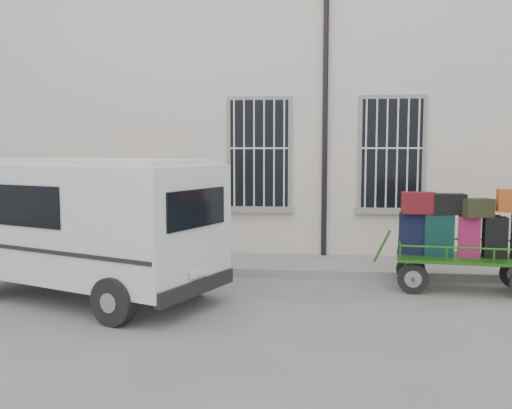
{
  "coord_description": "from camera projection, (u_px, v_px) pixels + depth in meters",
  "views": [
    {
      "loc": [
        0.79,
        -8.84,
        2.34
      ],
      "look_at": [
        -0.26,
        1.0,
        1.38
      ],
      "focal_mm": 40.0,
      "sensor_mm": 36.0,
      "label": 1
    }
  ],
  "objects": [
    {
      "name": "sidewalk",
      "position": [
        275.0,
        265.0,
        11.23
      ],
      "size": [
        24.0,
        1.7,
        0.15
      ],
      "primitive_type": "cube",
      "color": "gray",
      "rests_on": "ground"
    },
    {
      "name": "van",
      "position": [
        84.0,
        219.0,
        8.92
      ],
      "size": [
        4.68,
        3.33,
        2.19
      ],
      "rotation": [
        0.0,
        0.0,
        -0.4
      ],
      "color": "silver",
      "rests_on": "ground"
    },
    {
      "name": "building",
      "position": [
        285.0,
        123.0,
        14.21
      ],
      "size": [
        24.0,
        5.15,
        6.0
      ],
      "color": "beige",
      "rests_on": "ground"
    },
    {
      "name": "luggage_cart",
      "position": [
        465.0,
        236.0,
        9.37
      ],
      "size": [
        2.64,
        1.24,
        1.7
      ],
      "rotation": [
        0.0,
        0.0,
        -0.11
      ],
      "color": "black",
      "rests_on": "ground"
    },
    {
      "name": "ground",
      "position": [
        265.0,
        297.0,
        9.06
      ],
      "size": [
        80.0,
        80.0,
        0.0
      ],
      "primitive_type": "plane",
      "color": "#61615C",
      "rests_on": "ground"
    }
  ]
}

